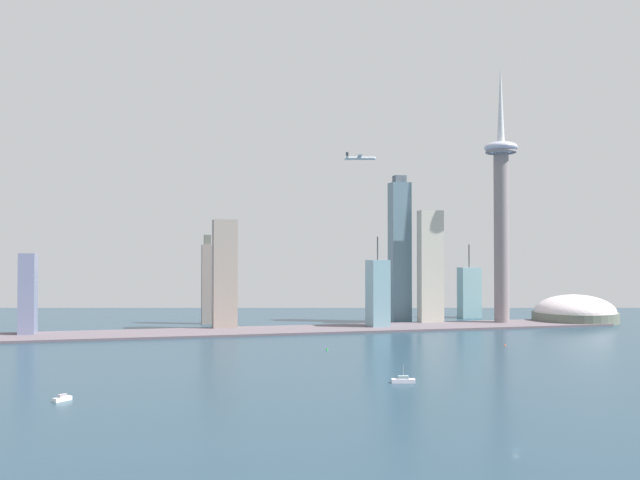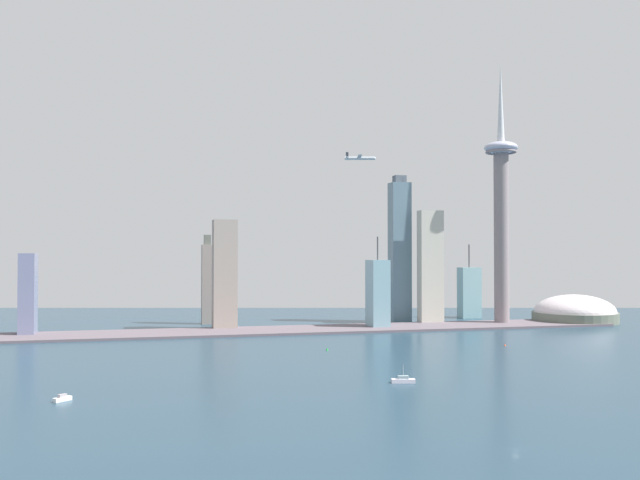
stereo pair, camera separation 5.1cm
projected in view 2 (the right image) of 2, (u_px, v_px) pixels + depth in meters
name	position (u px, v px, depth m)	size (l,w,h in m)	color
ground_plane	(516.00, 450.00, 271.14)	(6000.00, 6000.00, 0.00)	#233D4E
waterfront_pier	(290.00, 330.00, 693.02)	(693.46, 72.78, 2.27)	#645861
observation_tower	(501.00, 202.00, 766.37)	(36.64, 36.64, 291.22)	gray
stadium_dome	(575.00, 313.00, 786.58)	(94.22, 94.22, 39.62)	slate
skyscraper_0	(378.00, 294.00, 722.54)	(18.63, 27.21, 95.45)	#82ABBA
skyscraper_1	(430.00, 267.00, 768.34)	(26.58, 13.61, 125.56)	#BDB7A9
skyscraper_2	(469.00, 292.00, 842.71)	(24.60, 17.32, 89.09)	#8CB9BF
skyscraper_3	(28.00, 295.00, 652.49)	(14.47, 23.83, 77.84)	gray
skyscraper_4	(225.00, 275.00, 709.99)	(24.14, 21.57, 112.21)	#A29287
skyscraper_5	(400.00, 251.00, 789.79)	(22.17, 18.67, 166.92)	slate
skyscraper_6	(207.00, 282.00, 767.89)	(12.24, 12.54, 98.59)	gray
boat_1	(403.00, 380.00, 413.29)	(14.72, 7.53, 10.91)	white
boat_2	(62.00, 398.00, 361.34)	(9.45, 8.97, 3.61)	white
channel_buoy_0	(505.00, 345.00, 582.37)	(1.84, 1.84, 1.57)	#E54C19
channel_buoy_1	(327.00, 349.00, 554.16)	(1.81, 1.81, 2.17)	green
airplane	(360.00, 158.00, 759.73)	(33.53, 36.59, 8.66)	silver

